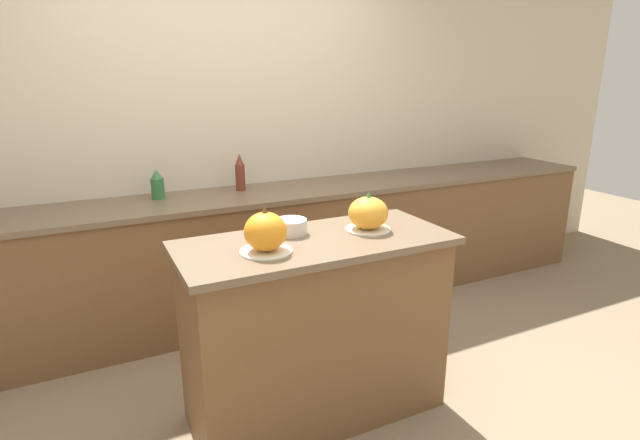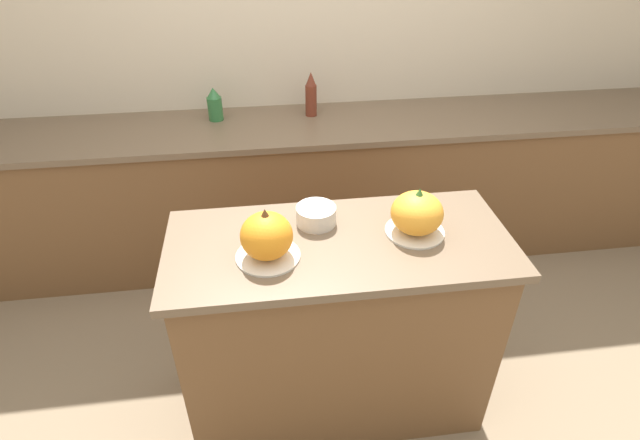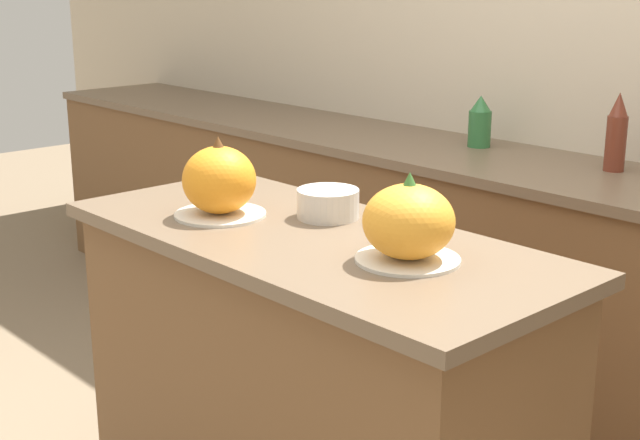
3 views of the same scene
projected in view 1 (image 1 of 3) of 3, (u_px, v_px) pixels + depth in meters
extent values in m
plane|color=#847056|center=(316.00, 410.00, 2.61)|extent=(12.00, 12.00, 0.00)
cube|color=beige|center=(223.00, 139.00, 3.58)|extent=(8.00, 0.06, 2.50)
cube|color=brown|center=(316.00, 332.00, 2.49)|extent=(1.25, 0.52, 0.91)
cube|color=brown|center=(316.00, 243.00, 2.35)|extent=(1.31, 0.58, 0.03)
cube|color=brown|center=(242.00, 259.00, 3.52)|extent=(6.00, 0.56, 0.87)
cube|color=brown|center=(240.00, 197.00, 3.40)|extent=(6.00, 0.60, 0.03)
cylinder|color=silver|center=(266.00, 251.00, 2.18)|extent=(0.23, 0.23, 0.01)
ellipsoid|color=orange|center=(265.00, 232.00, 2.15)|extent=(0.19, 0.19, 0.17)
cone|color=brown|center=(265.00, 210.00, 2.13)|extent=(0.03, 0.03, 0.03)
cylinder|color=silver|center=(368.00, 229.00, 2.49)|extent=(0.23, 0.23, 0.01)
ellipsoid|color=orange|center=(368.00, 213.00, 2.46)|extent=(0.20, 0.20, 0.16)
cone|color=#38702D|center=(369.00, 195.00, 2.44)|extent=(0.03, 0.03, 0.03)
cylinder|color=maroon|center=(240.00, 178.00, 3.48)|extent=(0.07, 0.07, 0.18)
cone|color=maroon|center=(239.00, 159.00, 3.45)|extent=(0.06, 0.06, 0.08)
cylinder|color=#2D6B38|center=(158.00, 189.00, 3.26)|extent=(0.09, 0.09, 0.13)
cone|color=#2D6B38|center=(156.00, 174.00, 3.23)|extent=(0.08, 0.08, 0.06)
cylinder|color=beige|center=(291.00, 227.00, 2.42)|extent=(0.16, 0.16, 0.07)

